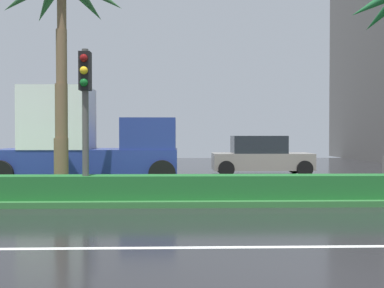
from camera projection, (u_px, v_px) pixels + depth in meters
name	position (u px, v px, depth m)	size (l,w,h in m)	color
ground_plane	(234.00, 194.00, 14.56)	(90.00, 42.00, 0.10)	black
near_lane_divider_stripe	(287.00, 247.00, 7.56)	(81.00, 0.14, 0.01)	white
median_strip	(239.00, 194.00, 13.56)	(85.50, 4.00, 0.15)	#2D6B33
median_hedge	(246.00, 187.00, 12.15)	(76.50, 0.70, 0.60)	#1E6028
palm_tree_mid_left	(61.00, 2.00, 13.40)	(3.71, 3.59, 6.69)	brown
traffic_signal_median_left	(85.00, 96.00, 11.83)	(0.28, 0.43, 3.76)	#4C4C47
box_truck_lead	(86.00, 141.00, 17.09)	(6.40, 2.64, 3.46)	navy
car_in_traffic_leading	(261.00, 156.00, 20.79)	(4.30, 2.02, 1.72)	gray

